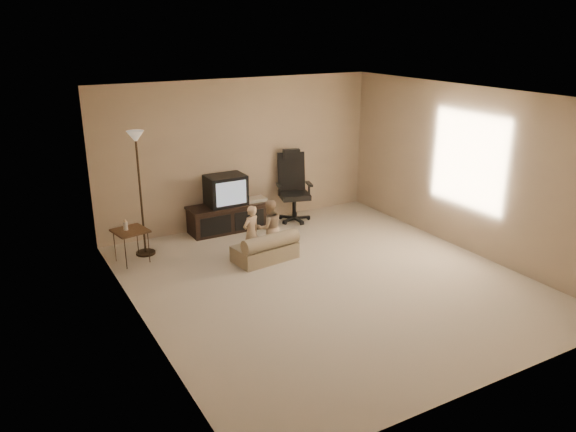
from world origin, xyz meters
name	(u,v)px	position (x,y,z in m)	size (l,w,h in m)	color
floor	(327,280)	(0.00, 0.00, 0.00)	(5.50, 5.50, 0.00)	#BDAB96
room_shell	(329,173)	(0.00, 0.00, 1.52)	(5.50, 5.50, 5.50)	white
tv_stand	(227,208)	(-0.39, 2.49, 0.40)	(1.35, 0.50, 0.96)	black
office_chair	(293,195)	(0.86, 2.43, 0.45)	(0.72, 0.74, 1.25)	black
side_table	(130,231)	(-2.15, 1.95, 0.49)	(0.53, 0.53, 0.68)	brown
floor_lamp	(138,166)	(-1.90, 2.15, 1.38)	(0.29, 0.29, 1.89)	#312315
child_sofa	(267,249)	(-0.40, 1.02, 0.18)	(0.97, 0.63, 0.45)	#998768
toddler_left	(251,233)	(-0.57, 1.18, 0.42)	(0.30, 0.22, 0.83)	tan
toddler_right	(269,227)	(-0.25, 1.21, 0.43)	(0.42, 0.23, 0.86)	tan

